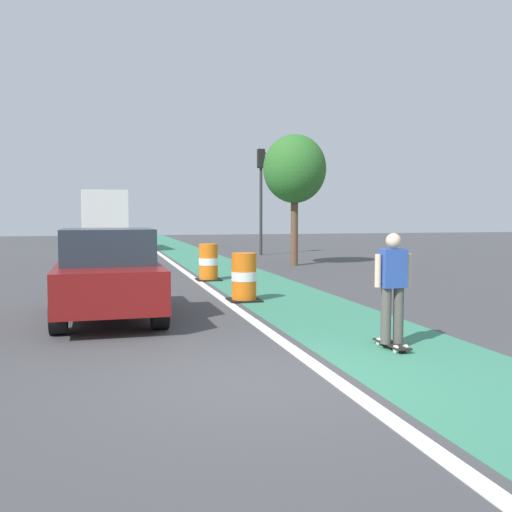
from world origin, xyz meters
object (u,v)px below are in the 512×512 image
at_px(delivery_truck_down_block, 103,217).
at_px(traffic_barrel_mid, 208,263).
at_px(traffic_barrel_front, 244,278).
at_px(traffic_light_corner, 261,183).
at_px(skateboarder_on_lane, 393,287).
at_px(parked_sedan_nearest, 108,275).
at_px(street_tree_sidewalk, 295,170).

bearing_deg(delivery_truck_down_block, traffic_barrel_mid, -79.78).
bearing_deg(traffic_barrel_front, traffic_light_corner, 73.49).
relative_size(traffic_barrel_mid, delivery_truck_down_block, 0.14).
xyz_separation_m(skateboarder_on_lane, parked_sedan_nearest, (-4.00, 3.51, -0.08)).
bearing_deg(traffic_barrel_mid, parked_sedan_nearest, -116.31).
relative_size(parked_sedan_nearest, street_tree_sidewalk, 0.83).
bearing_deg(delivery_truck_down_block, parked_sedan_nearest, -89.59).
height_order(parked_sedan_nearest, traffic_light_corner, traffic_light_corner).
height_order(skateboarder_on_lane, traffic_barrel_mid, skateboarder_on_lane).
height_order(skateboarder_on_lane, traffic_barrel_front, skateboarder_on_lane).
xyz_separation_m(parked_sedan_nearest, delivery_truck_down_block, (-0.16, 23.05, 1.01)).
bearing_deg(delivery_truck_down_block, traffic_barrel_front, -81.63).
height_order(parked_sedan_nearest, street_tree_sidewalk, street_tree_sidewalk).
distance_m(traffic_barrel_front, traffic_light_corner, 15.37).
relative_size(traffic_barrel_front, traffic_light_corner, 0.21).
distance_m(traffic_barrel_front, traffic_barrel_mid, 4.31).
bearing_deg(parked_sedan_nearest, street_tree_sidewalk, 55.26).
distance_m(traffic_barrel_mid, traffic_light_corner, 11.44).
xyz_separation_m(skateboarder_on_lane, traffic_barrel_front, (-1.00, 5.12, -0.38)).
xyz_separation_m(skateboarder_on_lane, traffic_light_corner, (3.28, 19.58, 2.59)).
bearing_deg(skateboarder_on_lane, delivery_truck_down_block, 98.90).
relative_size(delivery_truck_down_block, street_tree_sidewalk, 1.54).
bearing_deg(street_tree_sidewalk, traffic_light_corner, 87.23).
bearing_deg(delivery_truck_down_block, skateboarder_on_lane, -81.10).
distance_m(traffic_light_corner, street_tree_sidewalk, 6.01).
relative_size(traffic_barrel_mid, traffic_light_corner, 0.21).
distance_m(skateboarder_on_lane, delivery_truck_down_block, 26.90).
relative_size(traffic_light_corner, street_tree_sidewalk, 1.02).
bearing_deg(traffic_barrel_front, street_tree_sidewalk, 64.73).
bearing_deg(street_tree_sidewalk, traffic_barrel_front, -115.27).
relative_size(traffic_barrel_mid, street_tree_sidewalk, 0.22).
height_order(parked_sedan_nearest, delivery_truck_down_block, delivery_truck_down_block).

